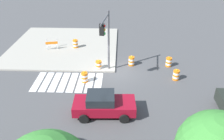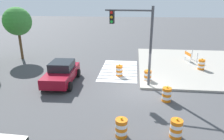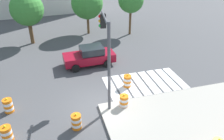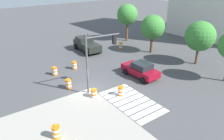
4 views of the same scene
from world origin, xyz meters
The scene contains 13 objects.
ground_plane centered at (0.00, 0.00, 0.00)m, with size 120.00×120.00×0.00m, color #474749.
sidewalk_corner centered at (6.00, -6.00, 0.07)m, with size 12.00×12.00×0.15m, color #9E998E.
crosswalk_stripes centered at (4.00, 1.80, 0.01)m, with size 5.85×3.20×0.02m.
sports_car centered at (0.64, 5.88, 0.81)m, with size 4.37×2.27×1.63m.
traffic_barrel_crosswalk_end centered at (-1.57, -1.59, 0.45)m, with size 0.56×0.56×1.02m.
traffic_barrel_median_near centered at (2.57, 1.68, 0.45)m, with size 0.56×0.56×1.02m.
traffic_barrel_median_far centered at (-5.38, 0.98, 0.45)m, with size 0.56×0.56×1.02m.
traffic_barrel_far_curb centered at (-5.17, -1.53, 0.45)m, with size 0.56×0.56×1.02m.
traffic_barrel_lane_center centered at (1.55, -0.58, 0.45)m, with size 0.56×0.56×1.02m.
traffic_barrel_on_sidewalk centered at (4.58, -5.39, 0.60)m, with size 0.56×0.56×1.02m.
construction_barricade centered at (7.12, -4.94, 0.72)m, with size 1.37×1.01×1.00m.
traffic_light_pole centered at (0.73, 0.53, 3.91)m, with size 0.64×3.27×5.50m.
street_tree_corner_lot centered at (6.61, 12.30, 3.88)m, with size 2.81×2.81×5.31m.
Camera 2 is at (-13.58, 0.51, 6.12)m, focal length 33.41 mm.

